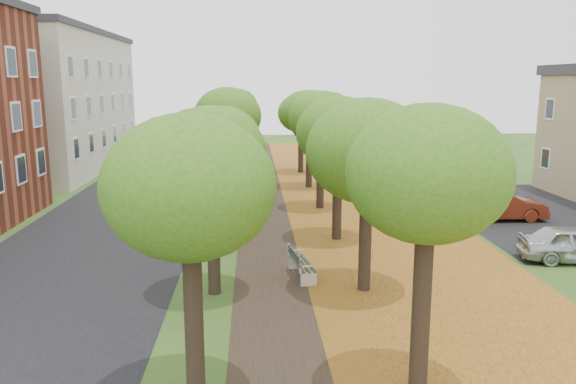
{
  "coord_description": "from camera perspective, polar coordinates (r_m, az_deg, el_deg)",
  "views": [
    {
      "loc": [
        -0.93,
        -11.01,
        6.61
      ],
      "look_at": [
        0.38,
        9.79,
        2.5
      ],
      "focal_mm": 35.0,
      "sensor_mm": 36.0,
      "label": 1
    }
  ],
  "objects": [
    {
      "name": "street_asphalt",
      "position": [
        27.63,
        -17.27,
        -3.2
      ],
      "size": [
        8.0,
        70.0,
        0.01
      ],
      "primitive_type": "cube",
      "color": "black",
      "rests_on": "ground"
    },
    {
      "name": "footpath",
      "position": [
        26.85,
        -1.51,
        -3.09
      ],
      "size": [
        3.2,
        70.0,
        0.01
      ],
      "primitive_type": "cube",
      "color": "black",
      "rests_on": "ground"
    },
    {
      "name": "leaf_verge",
      "position": [
        27.48,
        8.98,
        -2.89
      ],
      "size": [
        7.5,
        70.0,
        0.01
      ],
      "primitive_type": "cube",
      "color": "#A9731F",
      "rests_on": "ground"
    },
    {
      "name": "parking_lot",
      "position": [
        31.33,
        23.94,
        -2.0
      ],
      "size": [
        9.0,
        16.0,
        0.01
      ],
      "primitive_type": "cube",
      "color": "black",
      "rests_on": "ground"
    },
    {
      "name": "tree_row_west",
      "position": [
        26.12,
        -6.42,
        6.59
      ],
      "size": [
        3.62,
        33.62,
        6.14
      ],
      "color": "black",
      "rests_on": "ground"
    },
    {
      "name": "tree_row_east",
      "position": [
        26.33,
        4.14,
        6.67
      ],
      "size": [
        3.62,
        33.62,
        6.14
      ],
      "color": "black",
      "rests_on": "ground"
    },
    {
      "name": "building_cream",
      "position": [
        46.87,
        -23.93,
        8.49
      ],
      "size": [
        10.3,
        20.3,
        10.4
      ],
      "color": "beige",
      "rests_on": "ground"
    },
    {
      "name": "bench",
      "position": [
        19.36,
        1.27,
        -7.29
      ],
      "size": [
        0.86,
        2.03,
        0.93
      ],
      "rotation": [
        0.0,
        0.0,
        1.72
      ],
      "color": "#29332C",
      "rests_on": "ground"
    },
    {
      "name": "car_silver",
      "position": [
        23.49,
        27.18,
        -4.72
      ],
      "size": [
        4.23,
        2.26,
        1.37
      ],
      "primitive_type": "imported",
      "rotation": [
        0.0,
        0.0,
        1.4
      ],
      "color": "#A8A9AD",
      "rests_on": "ground"
    },
    {
      "name": "car_red",
      "position": [
        29.05,
        20.74,
        -1.29
      ],
      "size": [
        4.34,
        1.57,
        1.42
      ],
      "primitive_type": "imported",
      "rotation": [
        0.0,
        0.0,
        1.56
      ],
      "color": "maroon",
      "rests_on": "ground"
    },
    {
      "name": "car_grey",
      "position": [
        29.8,
        20.09,
        -0.93
      ],
      "size": [
        5.22,
        2.69,
        1.45
      ],
      "primitive_type": "imported",
      "rotation": [
        0.0,
        0.0,
        1.71
      ],
      "color": "#313136",
      "rests_on": "ground"
    },
    {
      "name": "car_white",
      "position": [
        33.14,
        17.66,
        0.19
      ],
      "size": [
        4.81,
        3.38,
        1.22
      ],
      "primitive_type": "imported",
      "rotation": [
        0.0,
        0.0,
        1.23
      ],
      "color": "silver",
      "rests_on": "ground"
    }
  ]
}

